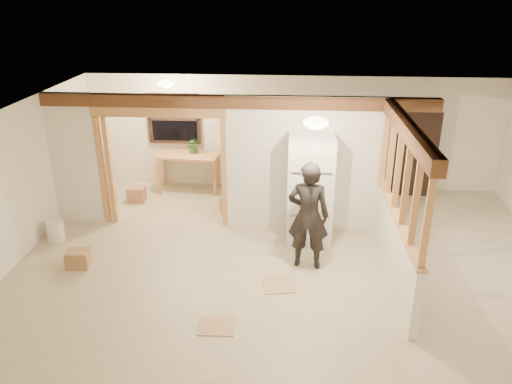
# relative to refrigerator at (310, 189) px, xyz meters

# --- Properties ---
(floor) EXTENTS (9.00, 6.50, 0.01)m
(floor) POSITION_rel_refrigerator_xyz_m (-0.32, -0.76, -0.96)
(floor) COLOR #C7B594
(floor) RESTS_ON ground
(ceiling) EXTENTS (9.00, 6.50, 0.01)m
(ceiling) POSITION_rel_refrigerator_xyz_m (-0.32, -0.76, 1.55)
(ceiling) COLOR white
(wall_back) EXTENTS (9.00, 0.01, 2.50)m
(wall_back) POSITION_rel_refrigerator_xyz_m (-0.32, 2.49, 0.30)
(wall_back) COLOR white
(wall_back) RESTS_ON floor
(wall_front) EXTENTS (9.00, 0.01, 2.50)m
(wall_front) POSITION_rel_refrigerator_xyz_m (-0.32, -4.01, 0.30)
(wall_front) COLOR white
(wall_front) RESTS_ON floor
(wall_left) EXTENTS (0.01, 6.50, 2.50)m
(wall_left) POSITION_rel_refrigerator_xyz_m (-4.82, -0.76, 0.30)
(wall_left) COLOR white
(wall_left) RESTS_ON floor
(partition_left_stub) EXTENTS (0.90, 0.12, 2.50)m
(partition_left_stub) POSITION_rel_refrigerator_xyz_m (-4.37, 0.44, 0.30)
(partition_left_stub) COLOR silver
(partition_left_stub) RESTS_ON floor
(partition_center) EXTENTS (2.80, 0.12, 2.50)m
(partition_center) POSITION_rel_refrigerator_xyz_m (-0.12, 0.44, 0.30)
(partition_center) COLOR silver
(partition_center) RESTS_ON floor
(doorway_frame) EXTENTS (2.46, 0.14, 2.20)m
(doorway_frame) POSITION_rel_refrigerator_xyz_m (-2.72, 0.44, 0.15)
(doorway_frame) COLOR tan
(doorway_frame) RESTS_ON floor
(header_beam_back) EXTENTS (7.00, 0.18, 0.22)m
(header_beam_back) POSITION_rel_refrigerator_xyz_m (-1.32, 0.44, 1.43)
(header_beam_back) COLOR brown
(header_beam_back) RESTS_ON ceiling
(header_beam_right) EXTENTS (0.18, 3.30, 0.22)m
(header_beam_right) POSITION_rel_refrigerator_xyz_m (1.28, -1.16, 1.43)
(header_beam_right) COLOR brown
(header_beam_right) RESTS_ON ceiling
(pony_wall) EXTENTS (0.12, 3.20, 1.00)m
(pony_wall) POSITION_rel_refrigerator_xyz_m (1.28, -1.16, -0.45)
(pony_wall) COLOR silver
(pony_wall) RESTS_ON floor
(stud_partition) EXTENTS (0.14, 3.20, 1.32)m
(stud_partition) POSITION_rel_refrigerator_xyz_m (1.28, -1.16, 0.71)
(stud_partition) COLOR tan
(stud_partition) RESTS_ON pony_wall
(window_back) EXTENTS (1.12, 0.10, 1.10)m
(window_back) POSITION_rel_refrigerator_xyz_m (-2.92, 2.41, 0.60)
(window_back) COLOR black
(window_back) RESTS_ON wall_back
(ceiling_dome_main) EXTENTS (0.36, 0.36, 0.16)m
(ceiling_dome_main) POSITION_rel_refrigerator_xyz_m (-0.02, -1.26, 1.53)
(ceiling_dome_main) COLOR #FFEABF
(ceiling_dome_main) RESTS_ON ceiling
(ceiling_dome_util) EXTENTS (0.32, 0.32, 0.14)m
(ceiling_dome_util) POSITION_rel_refrigerator_xyz_m (-2.82, 1.54, 1.53)
(ceiling_dome_util) COLOR #FFEABF
(ceiling_dome_util) RESTS_ON ceiling
(hanging_bulb) EXTENTS (0.07, 0.07, 0.07)m
(hanging_bulb) POSITION_rel_refrigerator_xyz_m (-2.32, 0.84, 1.23)
(hanging_bulb) COLOR #FFD88C
(hanging_bulb) RESTS_ON ceiling
(refrigerator) EXTENTS (0.79, 0.76, 1.91)m
(refrigerator) POSITION_rel_refrigerator_xyz_m (0.00, 0.00, 0.00)
(refrigerator) COLOR white
(refrigerator) RESTS_ON floor
(woman) EXTENTS (0.70, 0.50, 1.80)m
(woman) POSITION_rel_refrigerator_xyz_m (-0.05, -0.96, -0.06)
(woman) COLOR black
(woman) RESTS_ON floor
(work_table) EXTENTS (1.40, 0.80, 0.84)m
(work_table) POSITION_rel_refrigerator_xyz_m (-2.58, 2.11, -0.53)
(work_table) COLOR tan
(work_table) RESTS_ON floor
(potted_plant) EXTENTS (0.41, 0.39, 0.36)m
(potted_plant) POSITION_rel_refrigerator_xyz_m (-2.47, 2.20, 0.07)
(potted_plant) COLOR #2E6229
(potted_plant) RESTS_ON work_table
(shop_vac) EXTENTS (0.53, 0.53, 0.65)m
(shop_vac) POSITION_rel_refrigerator_xyz_m (-4.52, 0.97, -0.63)
(shop_vac) COLOR #B32C17
(shop_vac) RESTS_ON floor
(bookshelf) EXTENTS (0.92, 0.31, 1.85)m
(bookshelf) POSITION_rel_refrigerator_xyz_m (2.29, 2.27, -0.03)
(bookshelf) COLOR black
(bookshelf) RESTS_ON floor
(bucket) EXTENTS (0.31, 0.31, 0.38)m
(bucket) POSITION_rel_refrigerator_xyz_m (-4.52, -0.42, -0.76)
(bucket) COLOR white
(bucket) RESTS_ON floor
(box_util_a) EXTENTS (0.41, 0.38, 0.29)m
(box_util_a) POSITION_rel_refrigerator_xyz_m (-1.57, 1.01, -0.81)
(box_util_a) COLOR #A57650
(box_util_a) RESTS_ON floor
(box_util_b) EXTENTS (0.36, 0.36, 0.32)m
(box_util_b) POSITION_rel_refrigerator_xyz_m (-3.58, 1.41, -0.79)
(box_util_b) COLOR #A57650
(box_util_b) RESTS_ON floor
(box_front) EXTENTS (0.38, 0.32, 0.29)m
(box_front) POSITION_rel_refrigerator_xyz_m (-3.76, -1.27, -0.81)
(box_front) COLOR #A57650
(box_front) RESTS_ON floor
(floor_panel_near) EXTENTS (0.56, 0.56, 0.02)m
(floor_panel_near) POSITION_rel_refrigerator_xyz_m (-0.48, -1.59, -0.94)
(floor_panel_near) COLOR tan
(floor_panel_near) RESTS_ON floor
(floor_panel_far) EXTENTS (0.50, 0.41, 0.02)m
(floor_panel_far) POSITION_rel_refrigerator_xyz_m (-1.30, -2.66, -0.95)
(floor_panel_far) COLOR tan
(floor_panel_far) RESTS_ON floor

